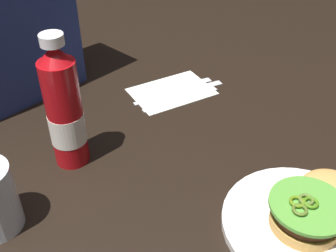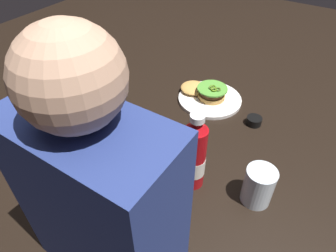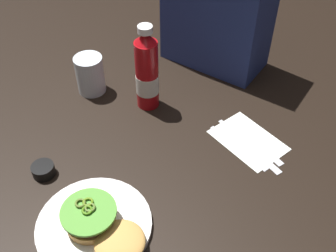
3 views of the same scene
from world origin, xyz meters
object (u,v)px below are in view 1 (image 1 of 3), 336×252
spoon_utensil (174,80)px  burger_sandwich (317,205)px  dinner_plate (302,225)px  butter_knife (179,85)px  fork_utensil (187,95)px  steak_knife (185,90)px  napkin (172,91)px  ketchup_bottle (65,111)px

spoon_utensil → burger_sandwich: bearing=-110.7°
dinner_plate → butter_knife: (0.18, 0.42, -0.00)m
burger_sandwich → fork_utensil: 0.41m
spoon_utensil → steak_knife: bearing=-108.3°
napkin → fork_utensil: (0.01, -0.04, 0.00)m
napkin → ketchup_bottle: bearing=-175.0°
fork_utensil → dinner_plate: bearing=-113.7°
ketchup_bottle → spoon_utensil: (0.34, 0.05, -0.10)m
ketchup_bottle → steak_knife: (0.32, 0.00, -0.10)m
ketchup_bottle → burger_sandwich: bearing=-66.9°
dinner_plate → burger_sandwich: size_ratio=1.27×
burger_sandwich → fork_utensil: bearing=70.0°
butter_knife → fork_utensil: bearing=-114.9°
spoon_utensil → butter_knife: bearing=-114.2°
burger_sandwich → spoon_utensil: burger_sandwich is taller
dinner_plate → napkin: 0.45m
ketchup_bottle → butter_knife: (0.33, 0.03, -0.10)m
fork_utensil → butter_knife: same height
ketchup_bottle → steak_knife: size_ratio=1.16×
burger_sandwich → ketchup_bottle: size_ratio=0.78×
napkin → fork_utensil: bearing=-80.4°
dinner_plate → ketchup_bottle: (-0.14, 0.39, 0.10)m
napkin → fork_utensil: size_ratio=0.96×
ketchup_bottle → fork_utensil: bearing=-2.8°
butter_knife → dinner_plate: bearing=-113.8°
butter_knife → spoon_utensil: same height
dinner_plate → spoon_utensil: size_ratio=1.44×
napkin → spoon_utensil: size_ratio=1.07×
butter_knife → spoon_utensil: 0.03m
dinner_plate → steak_knife: (0.18, 0.39, -0.00)m
dinner_plate → fork_utensil: size_ratio=1.29×
butter_knife → steak_knife: bearing=-102.3°
dinner_plate → steak_knife: size_ratio=1.15×
butter_knife → spoon_utensil: size_ratio=1.09×
napkin → steak_knife: (0.02, -0.02, 0.00)m
ketchup_bottle → butter_knife: 0.34m
ketchup_bottle → napkin: ketchup_bottle is taller
spoon_utensil → dinner_plate: bearing=-113.8°
burger_sandwich → spoon_utensil: (0.17, 0.45, -0.03)m
dinner_plate → burger_sandwich: (0.03, -0.01, 0.03)m
dinner_plate → steak_knife: dinner_plate is taller
steak_knife → butter_knife: 0.02m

